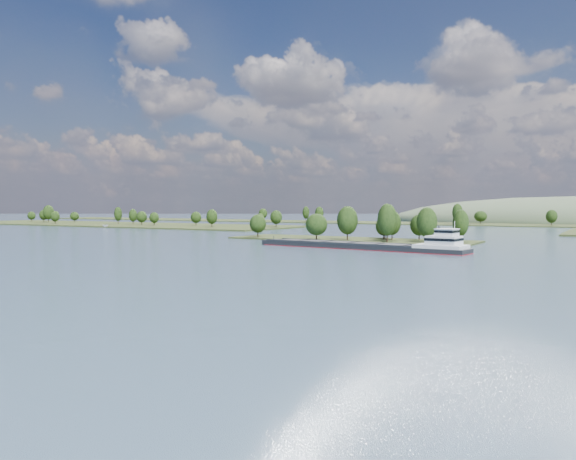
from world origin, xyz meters
The scene contains 7 objects.
ground centered at (0.00, 120.00, 0.00)m, with size 1800.00×1800.00×0.00m, color #3A4E65.
tree_island centered at (6.39, 177.95, 4.24)m, with size 100.00×31.30×15.39m.
left_bank centered at (-228.49, 260.03, 0.83)m, with size 300.00×80.00×15.42m.
back_shoreline centered at (8.59, 399.79, 0.71)m, with size 900.00×60.00×16.27m.
hill_west centered at (60.00, 500.00, 0.00)m, with size 320.00×160.00×44.00m, color #425238.
cargo_barge centered at (25.85, 139.49, 1.26)m, with size 74.31×17.78×9.98m.
motorboat centered at (-189.40, 220.72, 1.05)m, with size 2.04×5.43×2.10m, color silver.
Camera 1 is at (94.49, -27.49, 13.87)m, focal length 35.00 mm.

